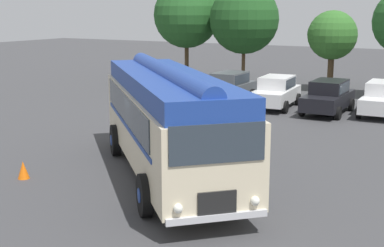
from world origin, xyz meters
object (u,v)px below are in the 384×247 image
Objects in this scene: car_mid_right at (328,97)px; car_far_right at (383,98)px; car_near_left at (229,87)px; traffic_cone at (23,170)px; vintage_bus at (168,117)px; car_mid_left at (276,92)px.

car_mid_right is 0.99× the size of car_far_right.
traffic_cone is (0.59, -15.78, -0.57)m from car_near_left.
vintage_bus is 2.05× the size of car_mid_left.
car_mid_left is 7.88× the size of traffic_cone.
car_far_right is 7.75× the size of traffic_cone.
car_mid_right is at bearing -4.48° from car_mid_left.
vintage_bus reaches higher than car_far_right.
car_near_left reaches higher than traffic_cone.
car_mid_right is 16.03m from traffic_cone.
car_near_left is 0.99× the size of car_far_right.
car_mid_right is at bearing -161.46° from car_far_right.
vintage_bus reaches higher than car_mid_left.
traffic_cone is (-2.38, -15.36, -0.57)m from car_mid_left.
vintage_bus is 4.77m from traffic_cone.
car_mid_left is at bearing 96.06° from vintage_bus.
car_mid_right is 2.63m from car_far_right.
car_near_left is at bearing -178.68° from car_far_right.
vintage_bus is 14.05m from car_near_left.
car_far_right is 17.75m from traffic_cone.
traffic_cone is (-3.75, -2.46, -1.62)m from vintage_bus.
car_mid_right is (2.85, -0.22, 0.00)m from car_mid_left.
car_mid_left and car_mid_right have the same top height.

